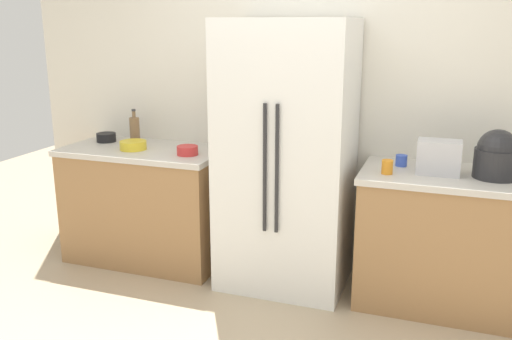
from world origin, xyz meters
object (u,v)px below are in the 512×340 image
at_px(cup_a, 387,167).
at_px(bowl_a, 187,150).
at_px(refrigerator, 287,157).
at_px(rice_cooker, 497,156).
at_px(bowl_c, 106,137).
at_px(bowl_b, 133,145).
at_px(toaster, 439,157).
at_px(cup_b, 401,161).
at_px(bottle_a, 135,130).

relative_size(cup_a, bowl_a, 0.59).
height_order(refrigerator, cup_a, refrigerator).
xyz_separation_m(rice_cooker, bowl_c, (-2.86, 0.11, -0.10)).
bearing_deg(bowl_c, bowl_b, -26.03).
distance_m(toaster, cup_b, 0.27).
distance_m(cup_b, bowl_c, 2.29).
bearing_deg(bottle_a, cup_b, -1.44).
relative_size(rice_cooker, bowl_c, 1.98).
bearing_deg(toaster, rice_cooker, 3.01).
bearing_deg(toaster, bowl_c, 177.00).
bearing_deg(cup_b, rice_cooker, -10.47).
bearing_deg(bowl_a, cup_a, -1.95).
height_order(bottle_a, bowl_a, bottle_a).
height_order(refrigerator, rice_cooker, refrigerator).
height_order(cup_a, bowl_a, cup_a).
relative_size(cup_b, bowl_b, 0.38).
height_order(refrigerator, bottle_a, refrigerator).
xyz_separation_m(cup_a, bowl_b, (-1.87, 0.07, -0.01)).
relative_size(bottle_a, bowl_c, 1.76).
bearing_deg(bowl_c, toaster, -3.00).
relative_size(rice_cooker, cup_b, 3.99).
distance_m(refrigerator, bowl_c, 1.54).
bearing_deg(toaster, cup_a, -160.17).
xyz_separation_m(cup_b, bowl_b, (-1.94, -0.16, -0.00)).
bearing_deg(cup_a, bottle_a, 171.93).
bearing_deg(rice_cooker, toaster, -176.99).
bearing_deg(cup_a, bowl_a, 178.05).
height_order(toaster, cup_a, toaster).
height_order(refrigerator, bowl_c, refrigerator).
xyz_separation_m(bowl_a, bowl_b, (-0.46, 0.02, 0.00)).
bearing_deg(bowl_c, refrigerator, -4.91).
relative_size(refrigerator, toaster, 7.00).
bearing_deg(refrigerator, bowl_c, 175.09).
relative_size(bowl_b, bowl_c, 1.31).
height_order(rice_cooker, bowl_b, rice_cooker).
height_order(toaster, rice_cooker, rice_cooker).
relative_size(bowl_a, bowl_b, 0.77).
height_order(refrigerator, cup_b, refrigerator).
bearing_deg(bowl_b, bowl_a, -2.55).
height_order(refrigerator, toaster, refrigerator).
distance_m(refrigerator, bottle_a, 1.31).
relative_size(bottle_a, bowl_a, 1.75).
distance_m(refrigerator, bowl_a, 0.73).
xyz_separation_m(toaster, bowl_c, (-2.52, 0.13, -0.07)).
xyz_separation_m(cup_b, bowl_a, (-1.48, -0.18, -0.00)).
relative_size(rice_cooker, bowl_b, 1.52).
height_order(bottle_a, cup_a, bottle_a).
bearing_deg(cup_b, bottle_a, 178.56).
distance_m(bowl_a, bowl_b, 0.46).
distance_m(refrigerator, toaster, 0.99).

